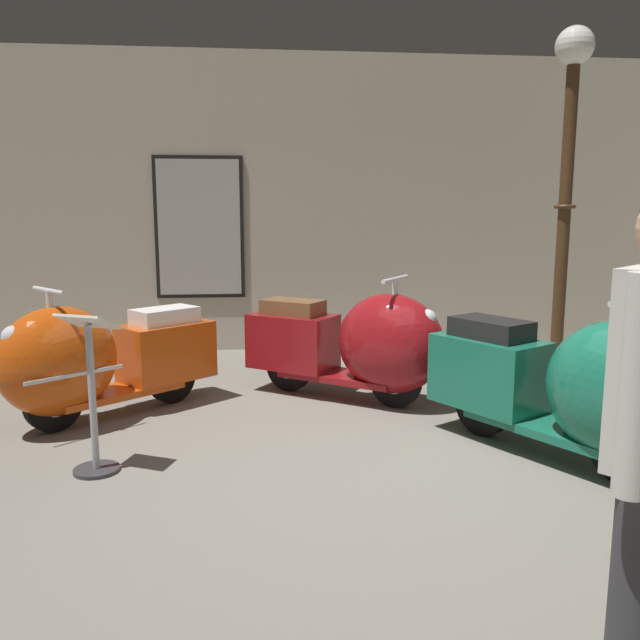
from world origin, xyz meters
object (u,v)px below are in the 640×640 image
(scooter_2, at_px, (575,388))
(info_stanchion, at_px, (93,407))
(scooter_0, at_px, (94,360))
(lamppost, at_px, (567,178))
(scooter_1, at_px, (359,344))

(scooter_2, relative_size, info_stanchion, 1.82)
(scooter_0, xyz_separation_m, info_stanchion, (0.23, -1.02, -0.07))
(scooter_2, distance_m, info_stanchion, 2.98)
(scooter_2, height_order, info_stanchion, scooter_2)
(scooter_0, xyz_separation_m, lamppost, (3.94, 0.57, 1.40))
(lamppost, xyz_separation_m, info_stanchion, (-3.71, -1.59, -1.46))
(lamppost, bearing_deg, info_stanchion, -156.82)
(scooter_0, bearing_deg, scooter_1, 148.04)
(lamppost, bearing_deg, scooter_2, -112.52)
(scooter_1, xyz_separation_m, scooter_2, (1.12, -1.53, 0.02))
(lamppost, height_order, info_stanchion, lamppost)
(scooter_2, distance_m, lamppost, 2.36)
(scooter_0, xyz_separation_m, scooter_2, (3.21, -1.21, 0.02))
(scooter_0, distance_m, scooter_1, 2.11)
(scooter_0, relative_size, info_stanchion, 1.62)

